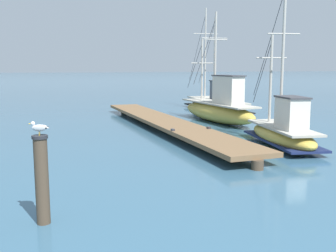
{
  "coord_description": "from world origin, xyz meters",
  "views": [
    {
      "loc": [
        -1.74,
        -0.43,
        3.02
      ],
      "look_at": [
        1.63,
        9.75,
        1.4
      ],
      "focal_mm": 42.44,
      "sensor_mm": 36.0,
      "label": 1
    }
  ],
  "objects_px": {
    "mooring_piling": "(42,178)",
    "perched_seagull": "(40,127)",
    "fishing_boat_0": "(219,108)",
    "fishing_boat_1": "(283,131)",
    "fishing_boat_5": "(217,103)"
  },
  "relations": [
    {
      "from": "mooring_piling",
      "to": "perched_seagull",
      "type": "bearing_deg",
      "value": -18.03
    },
    {
      "from": "fishing_boat_0",
      "to": "fishing_boat_1",
      "type": "height_order",
      "value": "fishing_boat_1"
    },
    {
      "from": "mooring_piling",
      "to": "fishing_boat_0",
      "type": "bearing_deg",
      "value": 51.37
    },
    {
      "from": "fishing_boat_1",
      "to": "perched_seagull",
      "type": "bearing_deg",
      "value": -150.45
    },
    {
      "from": "fishing_boat_0",
      "to": "mooring_piling",
      "type": "distance_m",
      "value": 14.92
    },
    {
      "from": "fishing_boat_1",
      "to": "fishing_boat_5",
      "type": "relative_size",
      "value": 0.69
    },
    {
      "from": "fishing_boat_1",
      "to": "mooring_piling",
      "type": "bearing_deg",
      "value": -150.48
    },
    {
      "from": "fishing_boat_0",
      "to": "fishing_boat_5",
      "type": "bearing_deg",
      "value": 65.99
    },
    {
      "from": "fishing_boat_0",
      "to": "perched_seagull",
      "type": "distance_m",
      "value": 14.95
    },
    {
      "from": "fishing_boat_5",
      "to": "mooring_piling",
      "type": "relative_size",
      "value": 5.18
    },
    {
      "from": "perched_seagull",
      "to": "fishing_boat_1",
      "type": "bearing_deg",
      "value": 29.55
    },
    {
      "from": "mooring_piling",
      "to": "fishing_boat_5",
      "type": "bearing_deg",
      "value": 55.17
    },
    {
      "from": "fishing_boat_5",
      "to": "perched_seagull",
      "type": "distance_m",
      "value": 20.09
    },
    {
      "from": "mooring_piling",
      "to": "perched_seagull",
      "type": "distance_m",
      "value": 0.98
    },
    {
      "from": "fishing_boat_5",
      "to": "perched_seagull",
      "type": "height_order",
      "value": "fishing_boat_5"
    }
  ]
}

